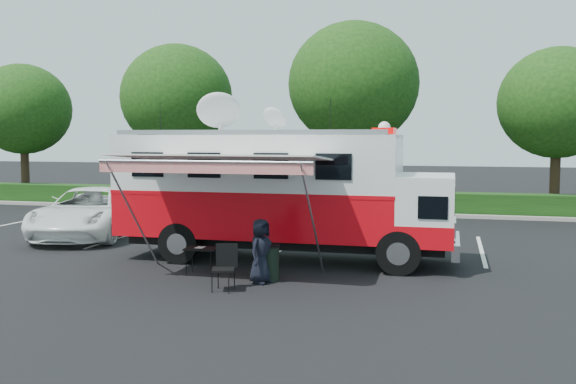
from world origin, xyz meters
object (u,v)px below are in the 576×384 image
Objects in this scene: command_truck at (281,192)px; trash_bin at (268,263)px; white_suv at (91,236)px; folding_table at (201,250)px.

trash_bin is (0.36, -2.54, -1.50)m from command_truck.
command_truck is 8.20m from white_suv.
white_suv is at bearing 161.41° from command_truck.
folding_table is at bearing 172.41° from trash_bin.
white_suv is at bearing 141.50° from folding_table.
white_suv is at bearing 147.31° from trash_bin.
white_suv is 7.26× the size of folding_table.
command_truck is at bearing 57.18° from folding_table.
trash_bin is at bearing -7.59° from folding_table.
folding_table is at bearing -122.82° from command_truck.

